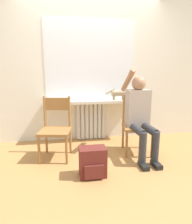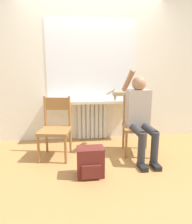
{
  "view_description": "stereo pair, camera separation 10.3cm",
  "coord_description": "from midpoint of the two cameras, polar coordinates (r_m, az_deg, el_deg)",
  "views": [
    {
      "loc": [
        -0.46,
        -2.23,
        1.22
      ],
      "look_at": [
        0.0,
        0.55,
        0.64
      ],
      "focal_mm": 30.0,
      "sensor_mm": 36.0,
      "label": 1
    },
    {
      "loc": [
        -0.35,
        -2.24,
        1.22
      ],
      "look_at": [
        0.0,
        0.55,
        0.64
      ],
      "focal_mm": 30.0,
      "sensor_mm": 36.0,
      "label": 2
    }
  ],
  "objects": [
    {
      "name": "backpack",
      "position": [
        2.33,
        -2.34,
        -15.07
      ],
      "size": [
        0.32,
        0.23,
        0.36
      ],
      "color": "maroon",
      "rests_on": "ground_plane"
    },
    {
      "name": "window_glass",
      "position": [
        3.46,
        -2.67,
        15.42
      ],
      "size": [
        1.6,
        0.01,
        1.39
      ],
      "color": "white",
      "rests_on": "windowsill"
    },
    {
      "name": "ground_plane",
      "position": [
        2.58,
        0.88,
        -16.64
      ],
      "size": [
        12.0,
        12.0,
        0.0
      ],
      "primitive_type": "plane",
      "color": "#B27F47"
    },
    {
      "name": "chair_right",
      "position": [
        2.98,
        11.34,
        -3.62
      ],
      "size": [
        0.49,
        0.49,
        0.89
      ],
      "rotation": [
        0.0,
        0.0,
        -0.16
      ],
      "color": "#9E6B38",
      "rests_on": "ground_plane"
    },
    {
      "name": "person",
      "position": [
        2.82,
        12.24,
        -0.25
      ],
      "size": [
        0.36,
        1.0,
        1.31
      ],
      "color": "#333338",
      "rests_on": "ground_plane"
    },
    {
      "name": "windowsill",
      "position": [
        3.35,
        -2.26,
        3.17
      ],
      "size": [
        1.67,
        0.3,
        0.05
      ],
      "color": "silver",
      "rests_on": "radiator"
    },
    {
      "name": "wall_with_window",
      "position": [
        3.49,
        -2.72,
        13.73
      ],
      "size": [
        7.0,
        0.06,
        2.7
      ],
      "color": "white",
      "rests_on": "ground_plane"
    },
    {
      "name": "chair_left",
      "position": [
        2.8,
        -13.22,
        -4.68
      ],
      "size": [
        0.49,
        0.49,
        0.89
      ],
      "rotation": [
        0.0,
        0.0,
        -0.17
      ],
      "color": "#9E6B38",
      "rests_on": "ground_plane"
    },
    {
      "name": "radiator",
      "position": [
        3.52,
        -2.42,
        -2.67
      ],
      "size": [
        0.56,
        0.08,
        0.7
      ],
      "color": "silver",
      "rests_on": "ground_plane"
    },
    {
      "name": "cat",
      "position": [
        3.39,
        6.62,
        5.76
      ],
      "size": [
        0.45,
        0.1,
        0.2
      ],
      "color": "#9E896B",
      "rests_on": "windowsill"
    }
  ]
}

